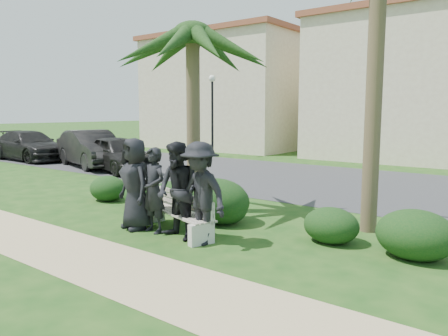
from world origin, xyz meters
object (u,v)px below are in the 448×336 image
Objects in this scene: palm_left at (193,35)px; street_lamp at (212,101)px; car_a at (119,154)px; car_c at (30,146)px; man_a at (135,184)px; car_b at (92,149)px; park_bench at (176,215)px; man_b at (154,190)px; man_c at (178,191)px; man_d at (200,193)px.

street_lamp is at bearing 127.12° from palm_left.
car_a is 0.85× the size of car_c.
street_lamp is 14.52m from man_a.
man_a is at bearing -105.31° from car_b.
street_lamp is 2.28× the size of man_a.
man_a is 10.85m from car_b.
man_a is 0.39× the size of car_b.
car_a reaches higher than park_bench.
park_bench is at bearing 36.42° from man_a.
car_c is at bearing 166.41° from man_b.
man_d is at bearing 12.09° from man_c.
man_d is (1.23, -0.01, 0.08)m from man_b.
palm_left reaches higher than car_a.
park_bench is 1.34× the size of man_b.
man_c is at bearing -171.31° from man_d.
car_a is (-7.99, 5.02, 0.38)m from park_bench.
car_a reaches higher than car_c.
car_b is at bearing 160.65° from man_c.
park_bench is 9.44m from car_a.
car_c is (-6.75, -0.05, -0.00)m from car_a.
palm_left reaches higher than park_bench.
man_c is (0.37, -0.33, 0.59)m from park_bench.
park_bench is 1.23× the size of man_c.
man_c reaches higher than car_c.
car_b is 0.97× the size of car_c.
car_b reaches higher than car_a.
man_c is 0.99× the size of man_d.
man_a is 0.51m from man_b.
man_c reaches higher than man_b.
palm_left reaches higher than man_d.
car_c is at bearing 166.76° from man_d.
street_lamp is 1.01× the size of car_a.
car_c is at bearing -132.01° from street_lamp.
palm_left reaches higher than car_b.
park_bench is 1.12m from man_d.
man_b is 0.36× the size of car_b.
street_lamp is 0.84× the size of palm_left.
park_bench is 0.48× the size of car_b.
car_a is at bearing -88.53° from car_c.
street_lamp is at bearing 130.98° from man_b.
car_b is at bearing -85.08° from car_c.
man_b is 11.26m from car_b.
street_lamp is 14.77m from man_b.
man_c is at bearing -23.78° from park_bench.
man_d is 0.39× the size of car_b.
street_lamp is 15.20m from man_c.
car_a is (-7.65, 5.31, -0.14)m from man_b.
man_b is at bearing -103.80° from car_b.
man_a reaches higher than car_a.
man_b is 9.32m from car_a.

